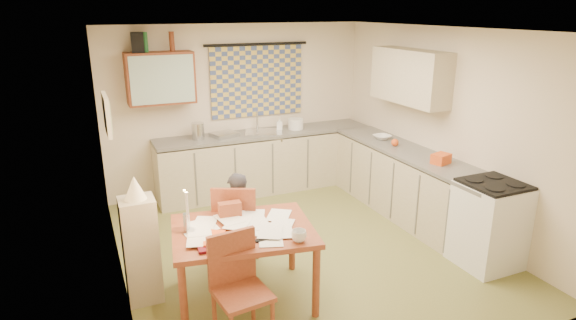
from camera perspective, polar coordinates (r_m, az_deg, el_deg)
name	(u,v)px	position (r m, az deg, el deg)	size (l,w,h in m)	color
floor	(301,248)	(5.81, 1.55, -10.36)	(4.00, 4.50, 0.02)	olive
ceiling	(303,28)	(5.13, 1.79, 15.32)	(4.00, 4.50, 0.02)	white
wall_back	(238,109)	(7.38, -5.93, 6.09)	(4.00, 0.02, 2.50)	beige
wall_front	(440,227)	(3.56, 17.62, -7.60)	(4.00, 0.02, 2.50)	beige
wall_left	(111,169)	(4.86, -20.28, -1.06)	(0.02, 4.50, 2.50)	beige
wall_right	(445,128)	(6.43, 18.09, 3.58)	(0.02, 4.50, 2.50)	beige
window_blind	(257,81)	(7.37, -3.68, 9.28)	(1.45, 0.03, 1.05)	#38497B
curtain_rod	(257,44)	(7.29, -3.71, 13.54)	(0.04, 0.04, 1.60)	black
wall_cabinet	(160,78)	(6.85, -14.89, 9.37)	(0.90, 0.34, 0.70)	#602814
wall_cabinet_glass	(163,80)	(6.69, -14.64, 9.20)	(0.84, 0.02, 0.64)	#99B2A5
upper_cabinet_right	(410,76)	(6.63, 14.24, 9.59)	(0.34, 1.30, 0.70)	tan
framed_print	(107,114)	(5.14, -20.70, 5.08)	(0.04, 0.50, 0.40)	#F0E7C7
print_canvas	(109,114)	(5.14, -20.43, 5.11)	(0.01, 0.42, 0.32)	white
counter_back	(265,162)	(7.40, -2.70, -0.20)	(3.30, 0.62, 0.92)	tan
counter_right	(411,186)	(6.60, 14.39, -3.02)	(0.62, 2.95, 0.92)	tan
stove	(489,224)	(5.69, 22.72, -7.02)	(0.62, 0.62, 0.96)	white
sink	(264,135)	(7.27, -2.89, 2.99)	(0.55, 0.45, 0.10)	silver
tap	(257,121)	(7.38, -3.68, 4.64)	(0.03, 0.03, 0.28)	silver
dish_rack	(224,135)	(7.07, -7.57, 3.01)	(0.35, 0.30, 0.06)	silver
kettle	(198,131)	(6.95, -10.63, 3.38)	(0.18, 0.18, 0.24)	silver
mixing_bowl	(296,124)	(7.45, 0.92, 4.31)	(0.24, 0.24, 0.16)	white
soap_bottle	(279,124)	(7.39, -1.02, 4.33)	(0.11, 0.11, 0.19)	white
bowl	(382,137)	(7.00, 11.09, 2.68)	(0.26, 0.26, 0.06)	white
orange_bag	(441,159)	(6.07, 17.68, 0.15)	(0.22, 0.16, 0.12)	#E6531A
fruit_orange	(395,142)	(6.68, 12.56, 2.04)	(0.10, 0.10, 0.10)	#E6531A
speaker	(138,42)	(6.77, -17.40, 13.16)	(0.16, 0.20, 0.26)	black
bottle_green	(145,42)	(6.78, -16.57, 13.24)	(0.07, 0.07, 0.26)	#195926
bottle_brown	(172,41)	(6.84, -13.61, 13.50)	(0.07, 0.07, 0.26)	#602814
dining_table	(244,264)	(4.72, -5.24, -12.15)	(1.44, 1.19, 0.75)	brown
chair_far	(237,242)	(5.27, -6.01, -9.66)	(0.60, 0.60, 1.00)	brown
chair_near	(242,310)	(4.24, -5.48, -17.31)	(0.47, 0.47, 0.95)	brown
person	(237,223)	(5.14, -6.06, -7.39)	(0.44, 0.32, 1.11)	black
shelf_stand	(141,250)	(4.83, -17.01, -10.19)	(0.32, 0.30, 1.05)	tan
lampshade	(135,188)	(4.58, -17.72, -3.14)	(0.20, 0.20, 0.22)	#F0E7C7
letter_rack	(230,210)	(4.75, -6.91, -5.92)	(0.22, 0.10, 0.16)	brown
mug	(299,236)	(4.27, 1.31, -8.98)	(0.15, 0.15, 0.11)	white
magazine	(197,246)	(4.26, -10.76, -10.03)	(0.23, 0.29, 0.03)	maroon
book	(203,236)	(4.44, -10.06, -8.82)	(0.28, 0.30, 0.02)	#E6531A
orange_box	(210,245)	(4.25, -9.18, -9.90)	(0.12, 0.08, 0.04)	#E6531A
eyeglasses	(262,240)	(4.31, -3.12, -9.44)	(0.13, 0.04, 0.02)	black
candle_holder	(187,223)	(4.52, -11.92, -7.28)	(0.06, 0.06, 0.18)	silver
candle	(187,204)	(4.42, -11.90, -5.08)	(0.02, 0.02, 0.22)	white
candle_flame	(184,191)	(4.38, -12.19, -3.56)	(0.02, 0.02, 0.02)	#FFCC66
papers	(237,228)	(4.52, -6.03, -8.03)	(1.16, 0.95, 0.03)	white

